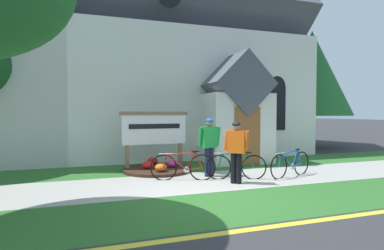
# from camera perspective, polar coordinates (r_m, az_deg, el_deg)

# --- Properties ---
(ground) EXTENTS (140.00, 140.00, 0.00)m
(ground) POSITION_cam_1_polar(r_m,az_deg,el_deg) (10.81, -4.47, -7.76)
(ground) COLOR #333335
(sidewalk_slab) EXTENTS (32.00, 2.41, 0.01)m
(sidewalk_slab) POSITION_cam_1_polar(r_m,az_deg,el_deg) (8.54, 1.59, -10.46)
(sidewalk_slab) COLOR #A8A59E
(sidewalk_slab) RESTS_ON ground
(grass_verge) EXTENTS (32.00, 2.15, 0.01)m
(grass_verge) POSITION_cam_1_polar(r_m,az_deg,el_deg) (6.51, 8.63, -14.57)
(grass_verge) COLOR #2D6628
(grass_verge) RESTS_ON ground
(church_lawn) EXTENTS (24.00, 2.25, 0.01)m
(church_lawn) POSITION_cam_1_polar(r_m,az_deg,el_deg) (10.71, -2.67, -7.84)
(church_lawn) COLOR #2D6628
(church_lawn) RESTS_ON ground
(curb_paint_stripe) EXTENTS (28.00, 0.16, 0.01)m
(curb_paint_stripe) POSITION_cam_1_polar(r_m,az_deg,el_deg) (5.50, 14.68, -17.84)
(curb_paint_stripe) COLOR yellow
(curb_paint_stripe) RESTS_ON ground
(church_building) EXTENTS (13.98, 11.76, 12.81)m
(church_building) POSITION_cam_1_polar(r_m,az_deg,el_deg) (16.37, -9.66, 12.55)
(church_building) COLOR silver
(church_building) RESTS_ON ground
(church_sign) EXTENTS (2.29, 0.23, 1.93)m
(church_sign) POSITION_cam_1_polar(r_m,az_deg,el_deg) (10.29, -6.99, -0.96)
(church_sign) COLOR #7F6047
(church_sign) RESTS_ON ground
(flower_bed) EXTENTS (2.20, 2.20, 0.34)m
(flower_bed) POSITION_cam_1_polar(r_m,az_deg,el_deg) (10.06, -6.45, -8.05)
(flower_bed) COLOR #382319
(flower_bed) RESTS_ON ground
(bicycle_white) EXTENTS (1.73, 0.59, 0.83)m
(bicycle_white) POSITION_cam_1_polar(r_m,az_deg,el_deg) (9.55, 17.92, -6.92)
(bicycle_white) COLOR black
(bicycle_white) RESTS_ON ground
(bicycle_black) EXTENTS (1.76, 0.57, 0.86)m
(bicycle_black) POSITION_cam_1_polar(r_m,az_deg,el_deg) (8.61, -1.64, -7.75)
(bicycle_black) COLOR black
(bicycle_black) RESTS_ON ground
(bicycle_red) EXTENTS (1.64, 0.57, 0.81)m
(bicycle_red) POSITION_cam_1_polar(r_m,az_deg,el_deg) (8.82, 8.30, -7.63)
(bicycle_red) COLOR black
(bicycle_red) RESTS_ON ground
(cyclist_in_yellow_jersey) EXTENTS (0.48, 0.62, 1.66)m
(cyclist_in_yellow_jersey) POSITION_cam_1_polar(r_m,az_deg,el_deg) (8.20, 8.25, -4.16)
(cyclist_in_yellow_jersey) COLOR black
(cyclist_in_yellow_jersey) RESTS_ON ground
(cyclist_in_blue_jersey) EXTENTS (0.68, 0.32, 1.73)m
(cyclist_in_blue_jersey) POSITION_cam_1_polar(r_m,az_deg,el_deg) (9.05, 3.27, -3.20)
(cyclist_in_blue_jersey) COLOR #191E38
(cyclist_in_blue_jersey) RESTS_ON ground
(roadside_conifer) EXTENTS (4.25, 4.25, 6.34)m
(roadside_conifer) POSITION_cam_1_polar(r_m,az_deg,el_deg) (18.24, 21.40, 8.90)
(roadside_conifer) COLOR #4C3823
(roadside_conifer) RESTS_ON ground
(distant_hill) EXTENTS (73.13, 44.99, 26.11)m
(distant_hill) POSITION_cam_1_polar(r_m,az_deg,el_deg) (81.98, -21.44, 0.84)
(distant_hill) COLOR #847A5B
(distant_hill) RESTS_ON ground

